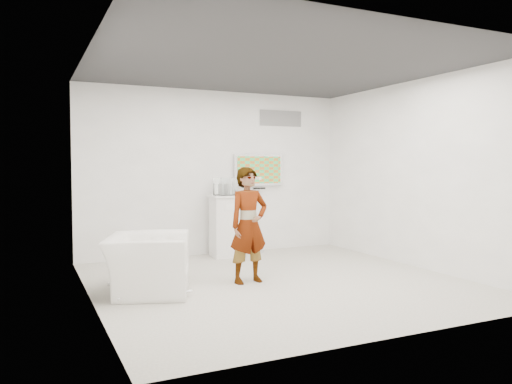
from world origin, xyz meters
TOP-DOWN VIEW (x-y plane):
  - room at (0.00, 0.00)m, footprint 5.01×5.01m
  - tv at (0.85, 2.45)m, footprint 1.00×0.08m
  - logo_decal at (1.35, 2.49)m, footprint 0.90×0.02m
  - person at (-0.39, 0.14)m, footprint 0.63×0.46m
  - armchair at (-1.79, 0.16)m, footprint 1.32×1.41m
  - pedestal at (0.05, 2.14)m, footprint 0.56×0.56m
  - floor_uplight at (0.79, 2.25)m, footprint 0.18×0.18m
  - vitrine at (0.05, 2.14)m, footprint 0.37×0.37m
  - console at (0.05, 2.14)m, footprint 0.09×0.16m
  - wii_remote at (-0.16, 0.32)m, footprint 0.04×0.15m

SIDE VIEW (x-z plane):
  - floor_uplight at x=0.79m, z-range 0.00..0.25m
  - armchair at x=-1.79m, z-range 0.00..0.74m
  - pedestal at x=0.05m, z-range 0.00..1.10m
  - person at x=-0.39m, z-range 0.00..1.61m
  - console at x=0.05m, z-range 1.10..1.31m
  - vitrine at x=0.05m, z-range 1.10..1.42m
  - wii_remote at x=-0.16m, z-range 1.43..1.47m
  - room at x=0.00m, z-range 0.00..3.00m
  - tv at x=0.85m, z-range 1.25..1.85m
  - logo_decal at x=1.35m, z-range 2.40..2.70m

